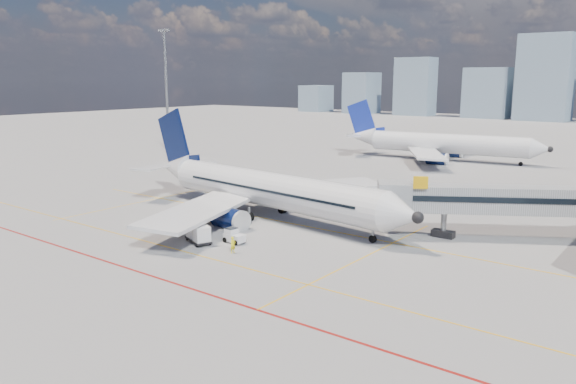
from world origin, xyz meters
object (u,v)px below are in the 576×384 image
(cargo_dolly, at_px, (198,233))
(main_aircraft, at_px, (262,188))
(belt_loader, at_px, (205,215))
(second_aircraft, at_px, (439,143))
(ramp_worker, at_px, (233,245))
(baggage_tug, at_px, (233,236))

(cargo_dolly, bearing_deg, main_aircraft, 121.81)
(main_aircraft, bearing_deg, belt_loader, -120.03)
(second_aircraft, bearing_deg, belt_loader, -98.82)
(second_aircraft, relative_size, cargo_dolly, 10.87)
(cargo_dolly, height_order, ramp_worker, cargo_dolly)
(second_aircraft, height_order, baggage_tug, second_aircraft)
(second_aircraft, height_order, ramp_worker, second_aircraft)
(main_aircraft, relative_size, second_aircraft, 1.03)
(cargo_dolly, height_order, belt_loader, belt_loader)
(second_aircraft, relative_size, baggage_tug, 18.79)
(cargo_dolly, distance_m, belt_loader, 8.95)
(ramp_worker, bearing_deg, main_aircraft, 36.58)
(main_aircraft, relative_size, cargo_dolly, 11.22)
(second_aircraft, bearing_deg, cargo_dolly, -93.61)
(main_aircraft, xyz_separation_m, belt_loader, (-3.87, -5.20, -2.65))
(baggage_tug, xyz_separation_m, ramp_worker, (2.18, -2.43, 0.08))
(belt_loader, bearing_deg, ramp_worker, -45.01)
(main_aircraft, xyz_separation_m, cargo_dolly, (2.07, -11.89, -2.22))
(main_aircraft, bearing_deg, second_aircraft, 98.71)
(baggage_tug, relative_size, belt_loader, 0.38)
(cargo_dolly, bearing_deg, belt_loader, 153.54)
(cargo_dolly, relative_size, belt_loader, 0.66)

